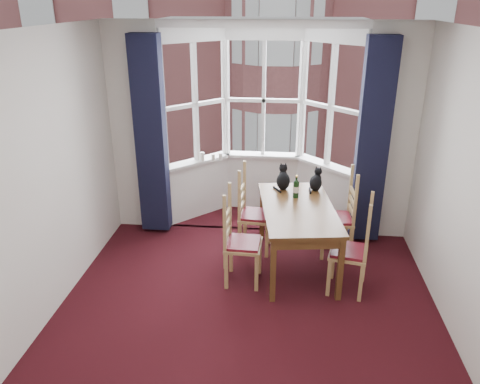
# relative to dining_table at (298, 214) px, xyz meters

# --- Properties ---
(floor) EXTENTS (4.50, 4.50, 0.00)m
(floor) POSITION_rel_dining_table_xyz_m (-0.51, -1.30, -0.70)
(floor) COLOR black
(floor) RESTS_ON ground
(ceiling) EXTENTS (4.50, 4.50, 0.00)m
(ceiling) POSITION_rel_dining_table_xyz_m (-0.51, -1.30, 2.10)
(ceiling) COLOR white
(ceiling) RESTS_ON floor
(wall_left) EXTENTS (0.00, 4.50, 4.50)m
(wall_left) POSITION_rel_dining_table_xyz_m (-2.51, -1.30, 0.70)
(wall_left) COLOR silver
(wall_left) RESTS_ON floor
(wall_back_pier_left) EXTENTS (0.70, 0.12, 2.80)m
(wall_back_pier_left) POSITION_rel_dining_table_xyz_m (-2.16, 0.95, 0.70)
(wall_back_pier_left) COLOR silver
(wall_back_pier_left) RESTS_ON floor
(wall_back_pier_right) EXTENTS (0.70, 0.12, 2.80)m
(wall_back_pier_right) POSITION_rel_dining_table_xyz_m (1.14, 0.95, 0.70)
(wall_back_pier_right) COLOR silver
(wall_back_pier_right) RESTS_ON floor
(bay_window) EXTENTS (2.76, 0.94, 2.80)m
(bay_window) POSITION_rel_dining_table_xyz_m (-0.51, 1.45, 0.70)
(bay_window) COLOR white
(bay_window) RESTS_ON floor
(curtain_left) EXTENTS (0.38, 0.22, 2.60)m
(curtain_left) POSITION_rel_dining_table_xyz_m (-1.93, 0.77, 0.65)
(curtain_left) COLOR black
(curtain_left) RESTS_ON floor
(curtain_right) EXTENTS (0.38, 0.22, 2.60)m
(curtain_right) POSITION_rel_dining_table_xyz_m (0.91, 0.77, 0.65)
(curtain_right) COLOR black
(curtain_right) RESTS_ON floor
(dining_table) EXTENTS (1.02, 1.62, 0.79)m
(dining_table) POSITION_rel_dining_table_xyz_m (0.00, 0.00, 0.00)
(dining_table) COLOR brown
(dining_table) RESTS_ON floor
(chair_left_near) EXTENTS (0.41, 0.43, 0.92)m
(chair_left_near) POSITION_rel_dining_table_xyz_m (-0.70, -0.39, -0.22)
(chair_left_near) COLOR tan
(chair_left_near) RESTS_ON floor
(chair_left_far) EXTENTS (0.43, 0.45, 0.92)m
(chair_left_far) POSITION_rel_dining_table_xyz_m (-0.61, 0.36, -0.22)
(chair_left_far) COLOR tan
(chair_left_far) RESTS_ON floor
(chair_right_near) EXTENTS (0.48, 0.49, 0.92)m
(chair_right_near) POSITION_rel_dining_table_xyz_m (0.64, -0.48, -0.22)
(chair_right_near) COLOR tan
(chair_right_near) RESTS_ON floor
(chair_right_far) EXTENTS (0.42, 0.44, 0.92)m
(chair_right_far) POSITION_rel_dining_table_xyz_m (0.58, 0.36, -0.22)
(chair_right_far) COLOR tan
(chair_right_far) RESTS_ON floor
(cat_left) EXTENTS (0.19, 0.26, 0.33)m
(cat_left) POSITION_rel_dining_table_xyz_m (-0.19, 0.54, 0.22)
(cat_left) COLOR black
(cat_left) RESTS_ON dining_table
(cat_right) EXTENTS (0.22, 0.25, 0.30)m
(cat_right) POSITION_rel_dining_table_xyz_m (0.22, 0.54, 0.20)
(cat_right) COLOR black
(cat_right) RESTS_ON dining_table
(wine_bottle) EXTENTS (0.07, 0.07, 0.28)m
(wine_bottle) POSITION_rel_dining_table_xyz_m (-0.03, 0.28, 0.21)
(wine_bottle) COLOR black
(wine_bottle) RESTS_ON dining_table
(candle_tall) EXTENTS (0.06, 0.06, 0.12)m
(candle_tall) POSITION_rel_dining_table_xyz_m (-1.36, 1.30, 0.23)
(candle_tall) COLOR white
(candle_tall) RESTS_ON bay_window
(candle_short) EXTENTS (0.06, 0.06, 0.09)m
(candle_short) POSITION_rel_dining_table_xyz_m (-1.20, 1.33, 0.22)
(candle_short) COLOR white
(candle_short) RESTS_ON bay_window
(candle_extra) EXTENTS (0.05, 0.05, 0.10)m
(candle_extra) POSITION_rel_dining_table_xyz_m (-1.10, 1.35, 0.23)
(candle_extra) COLOR white
(candle_extra) RESTS_ON bay_window
(street) EXTENTS (80.00, 80.00, 0.00)m
(street) POSITION_rel_dining_table_xyz_m (-0.51, 30.95, -6.70)
(street) COLOR #333335
(street) RESTS_ON ground
(tenement_building) EXTENTS (18.40, 7.80, 15.20)m
(tenement_building) POSITION_rel_dining_table_xyz_m (-0.51, 12.71, 0.90)
(tenement_building) COLOR #97504E
(tenement_building) RESTS_ON street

